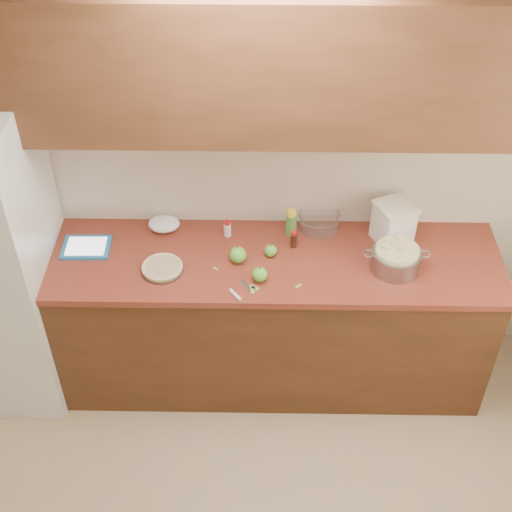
{
  "coord_description": "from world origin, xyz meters",
  "views": [
    {
      "loc": [
        0.05,
        -1.36,
        3.43
      ],
      "look_at": [
        0.01,
        1.43,
        0.98
      ],
      "focal_mm": 50.0,
      "sensor_mm": 36.0,
      "label": 1
    }
  ],
  "objects_px": {
    "pie": "(162,268)",
    "tablet": "(86,247)",
    "flour_canister": "(393,223)",
    "colander": "(396,259)"
  },
  "relations": [
    {
      "from": "pie",
      "to": "tablet",
      "type": "relative_size",
      "value": 0.86
    },
    {
      "from": "pie",
      "to": "tablet",
      "type": "bearing_deg",
      "value": 158.34
    },
    {
      "from": "pie",
      "to": "flour_canister",
      "type": "height_order",
      "value": "flour_canister"
    },
    {
      "from": "pie",
      "to": "flour_canister",
      "type": "xyz_separation_m",
      "value": [
        1.22,
        0.27,
        0.1
      ]
    },
    {
      "from": "pie",
      "to": "colander",
      "type": "height_order",
      "value": "colander"
    },
    {
      "from": "tablet",
      "to": "flour_canister",
      "type": "bearing_deg",
      "value": 2.19
    },
    {
      "from": "pie",
      "to": "colander",
      "type": "xyz_separation_m",
      "value": [
        1.22,
        0.04,
        0.04
      ]
    },
    {
      "from": "pie",
      "to": "colander",
      "type": "distance_m",
      "value": 1.22
    },
    {
      "from": "colander",
      "to": "flour_canister",
      "type": "relative_size",
      "value": 1.38
    },
    {
      "from": "flour_canister",
      "to": "tablet",
      "type": "distance_m",
      "value": 1.66
    }
  ]
}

